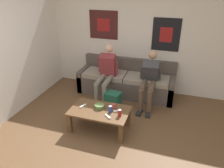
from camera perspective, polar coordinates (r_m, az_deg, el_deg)
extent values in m
plane|color=brown|center=(3.65, -5.42, -18.42)|extent=(18.00, 18.00, 0.00)
cube|color=white|center=(5.28, 5.33, 11.82)|extent=(10.00, 0.05, 2.55)
cube|color=#471E1E|center=(5.38, -2.23, 15.17)|extent=(0.71, 0.01, 0.67)
cube|color=maroon|center=(5.37, -2.25, 15.16)|extent=(0.32, 0.01, 0.30)
cube|color=black|center=(5.10, 13.95, 12.37)|extent=(0.61, 0.01, 0.73)
cube|color=maroon|center=(5.10, 13.94, 12.36)|extent=(0.27, 0.01, 0.33)
cube|color=#564C47|center=(5.47, 4.50, 2.76)|extent=(2.27, 0.13, 0.81)
cube|color=#564C47|center=(5.24, 3.48, -0.67)|extent=(2.27, 0.59, 0.42)
cube|color=#564C47|center=(5.54, -7.31, 1.41)|extent=(0.12, 0.59, 0.54)
cube|color=#564C47|center=(5.08, 15.29, -1.71)|extent=(0.12, 0.59, 0.54)
cube|color=gray|center=(5.26, -1.80, 2.62)|extent=(0.99, 0.55, 0.10)
cube|color=gray|center=(5.04, 9.14, 1.19)|extent=(0.99, 0.55, 0.10)
cube|color=brown|center=(3.98, -3.28, -6.98)|extent=(1.07, 0.64, 0.03)
cube|color=brown|center=(4.46, -7.80, -6.33)|extent=(0.07, 0.07, 0.37)
cube|color=brown|center=(4.18, 4.32, -8.53)|extent=(0.07, 0.07, 0.37)
cube|color=brown|center=(4.08, -10.97, -10.03)|extent=(0.07, 0.07, 0.37)
cube|color=brown|center=(3.77, 2.33, -12.84)|extent=(0.07, 0.07, 0.37)
cylinder|color=gray|center=(4.83, -3.16, 1.01)|extent=(0.11, 0.46, 0.11)
cylinder|color=gray|center=(4.74, -4.08, -2.82)|extent=(0.10, 0.10, 0.50)
cube|color=#232328|center=(4.81, -4.30, -5.79)|extent=(0.11, 0.25, 0.05)
cylinder|color=gray|center=(4.77, -1.14, 0.74)|extent=(0.11, 0.46, 0.11)
cylinder|color=gray|center=(4.69, -2.04, -3.15)|extent=(0.10, 0.10, 0.50)
cube|color=#232328|center=(4.76, -2.28, -6.15)|extent=(0.11, 0.25, 0.05)
cube|color=maroon|center=(4.95, -1.04, 4.88)|extent=(0.36, 0.36, 0.55)
sphere|color=beige|center=(4.92, -0.71, 9.39)|extent=(0.19, 0.19, 0.19)
cylinder|color=maroon|center=(5.04, -3.11, 4.69)|extent=(0.08, 0.11, 0.29)
cylinder|color=maroon|center=(4.92, 1.13, 4.19)|extent=(0.08, 0.11, 0.29)
cylinder|color=brown|center=(4.62, 8.14, -0.42)|extent=(0.11, 0.42, 0.11)
cylinder|color=brown|center=(4.55, 7.47, -4.32)|extent=(0.10, 0.10, 0.50)
cube|color=#232328|center=(4.62, 7.12, -7.40)|extent=(0.11, 0.25, 0.05)
cylinder|color=brown|center=(4.60, 10.34, -0.72)|extent=(0.11, 0.42, 0.11)
cylinder|color=brown|center=(4.53, 9.70, -4.65)|extent=(0.10, 0.10, 0.50)
cube|color=#232328|center=(4.60, 9.34, -7.74)|extent=(0.11, 0.25, 0.05)
cube|color=#3F3F44|center=(4.80, 10.04, 3.25)|extent=(0.37, 0.43, 0.52)
sphere|color=tan|center=(4.84, 10.64, 7.62)|extent=(0.20, 0.20, 0.20)
cylinder|color=#3F3F44|center=(4.86, 7.78, 3.15)|extent=(0.08, 0.14, 0.27)
cylinder|color=#3F3F44|center=(4.82, 12.31, 2.56)|extent=(0.08, 0.14, 0.27)
cube|color=#1E5642|center=(4.66, 0.26, -4.41)|extent=(0.35, 0.30, 0.39)
cube|color=#1E5642|center=(4.62, -0.38, -5.97)|extent=(0.23, 0.12, 0.17)
cylinder|color=#607F47|center=(4.02, -3.33, -5.85)|extent=(0.17, 0.17, 0.06)
torus|color=#607F47|center=(4.00, -3.34, -5.51)|extent=(0.18, 0.18, 0.02)
cylinder|color=#B24C42|center=(4.01, 0.38, -5.72)|extent=(0.08, 0.08, 0.09)
cylinder|color=black|center=(3.98, 0.38, -5.12)|extent=(0.00, 0.00, 0.01)
cylinder|color=#28479E|center=(3.88, -0.43, -6.59)|extent=(0.07, 0.07, 0.12)
cylinder|color=silver|center=(3.84, -0.43, -5.81)|extent=(0.06, 0.06, 0.00)
cylinder|color=maroon|center=(3.78, 2.00, -7.58)|extent=(0.07, 0.07, 0.12)
cylinder|color=silver|center=(3.74, 2.01, -6.79)|extent=(0.06, 0.06, 0.00)
cube|color=white|center=(4.10, -7.58, -5.68)|extent=(0.08, 0.15, 0.02)
cylinder|color=#333842|center=(4.11, -7.27, -5.34)|extent=(0.01, 0.01, 0.00)
cube|color=white|center=(3.77, -1.09, -8.50)|extent=(0.13, 0.12, 0.02)
cylinder|color=#333842|center=(3.79, -1.36, -8.09)|extent=(0.01, 0.01, 0.00)
cube|color=white|center=(3.91, 1.43, -7.11)|extent=(0.14, 0.09, 0.02)
cylinder|color=#333842|center=(3.91, 1.90, -6.90)|extent=(0.01, 0.01, 0.00)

